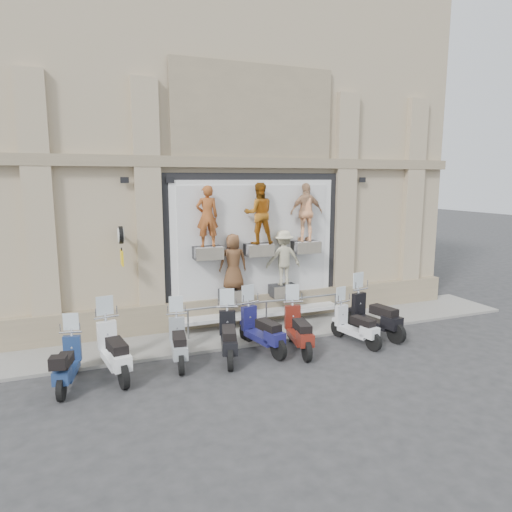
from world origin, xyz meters
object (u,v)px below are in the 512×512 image
object	(u,v)px
scooter_a	(67,354)
scooter_b	(113,340)
clock_sign_bracket	(121,241)
scooter_e	(262,321)
scooter_d	(228,327)
scooter_c	(178,333)
scooter_f	(299,321)
guard_rail	(266,316)
scooter_h	(375,306)
scooter_g	(356,317)

from	to	relation	value
scooter_a	scooter_b	size ratio (longest dim) A/B	0.86
clock_sign_bracket	scooter_e	xyz separation A→B (m)	(3.21, -1.81, -1.99)
scooter_a	scooter_d	bearing A→B (deg)	14.36
scooter_a	scooter_c	bearing A→B (deg)	19.52
clock_sign_bracket	scooter_f	size ratio (longest dim) A/B	0.52
guard_rail	scooter_b	size ratio (longest dim) A/B	2.43
scooter_c	scooter_f	world-z (taller)	scooter_f
guard_rail	scooter_e	xyz separation A→B (m)	(-0.69, -1.34, 0.34)
scooter_f	scooter_a	bearing A→B (deg)	-169.03
scooter_d	scooter_a	bearing A→B (deg)	-161.38
scooter_f	guard_rail	bearing A→B (deg)	107.23
scooter_h	scooter_c	bearing A→B (deg)	167.37
scooter_b	scooter_h	bearing A→B (deg)	-8.62
guard_rail	scooter_d	xyz separation A→B (m)	(-1.64, -1.50, 0.34)
scooter_c	scooter_d	bearing A→B (deg)	0.66
guard_rail	scooter_f	xyz separation A→B (m)	(0.20, -1.68, 0.34)
scooter_f	scooter_h	distance (m)	2.53
scooter_h	scooter_d	bearing A→B (deg)	169.17
scooter_e	clock_sign_bracket	bearing A→B (deg)	138.22
clock_sign_bracket	scooter_d	size ratio (longest dim) A/B	0.51
scooter_a	scooter_c	xyz separation A→B (m)	(2.46, 0.37, 0.03)
scooter_d	scooter_f	xyz separation A→B (m)	(1.84, -0.17, -0.00)
guard_rail	clock_sign_bracket	xyz separation A→B (m)	(-3.90, 0.47, 2.34)
scooter_a	scooter_d	xyz separation A→B (m)	(3.67, 0.22, 0.08)
scooter_a	scooter_g	distance (m)	7.16
scooter_c	clock_sign_bracket	bearing A→B (deg)	128.03
clock_sign_bracket	scooter_b	distance (m)	2.82
scooter_d	scooter_h	bearing A→B (deg)	16.23
clock_sign_bracket	scooter_h	size ratio (longest dim) A/B	0.49
scooter_b	scooter_c	size ratio (longest dim) A/B	1.12
scooter_a	scooter_g	world-z (taller)	scooter_g
scooter_b	clock_sign_bracket	bearing A→B (deg)	68.21
scooter_c	scooter_h	bearing A→B (deg)	7.10
scooter_c	scooter_h	distance (m)	5.56
scooter_f	scooter_h	size ratio (longest dim) A/B	0.94
guard_rail	scooter_a	world-z (taller)	scooter_a
guard_rail	clock_sign_bracket	distance (m)	4.57
guard_rail	scooter_c	distance (m)	3.16
clock_sign_bracket	scooter_c	world-z (taller)	clock_sign_bracket
scooter_c	scooter_e	distance (m)	2.15
scooter_e	scooter_f	bearing A→B (deg)	-32.94
scooter_b	scooter_e	world-z (taller)	scooter_b
scooter_d	scooter_e	world-z (taller)	same
scooter_a	scooter_h	xyz separation A→B (m)	(8.02, 0.30, 0.13)
scooter_c	scooter_f	bearing A→B (deg)	1.81
scooter_h	scooter_a	bearing A→B (deg)	170.26
scooter_b	guard_rail	bearing A→B (deg)	9.93
guard_rail	scooter_f	distance (m)	1.72
scooter_c	scooter_d	size ratio (longest dim) A/B	0.93
guard_rail	scooter_g	size ratio (longest dim) A/B	2.83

